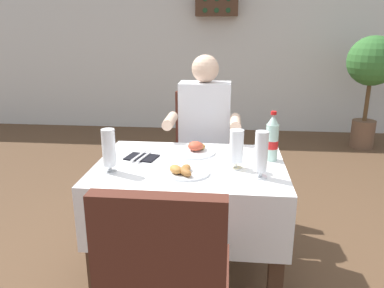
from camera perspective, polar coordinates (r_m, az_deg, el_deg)
name	(u,v)px	position (r m, az deg, el deg)	size (l,w,h in m)	color
back_wall	(225,28)	(5.47, 5.05, 17.01)	(11.00, 0.12, 2.86)	silver
main_dining_table	(190,194)	(2.12, -0.27, -7.57)	(1.02, 0.76, 0.73)	white
chair_far_diner_seat	(201,150)	(2.83, 1.36, -0.93)	(0.44, 0.50, 0.97)	#4C2319
chair_near_camera_side	(168,282)	(1.46, -3.65, -20.03)	(0.44, 0.50, 0.97)	#4C2319
seated_diner_far	(204,134)	(2.68, 1.84, 1.52)	(0.50, 0.46, 1.26)	#282D42
plate_near_camera	(184,171)	(1.90, -1.15, -4.13)	(0.24, 0.24, 0.05)	white
plate_far_diner	(195,149)	(2.22, 0.41, -0.82)	(0.26, 0.26, 0.07)	white
beer_glass_left	(109,150)	(1.94, -12.43, -0.82)	(0.07, 0.07, 0.23)	white
beer_glass_middle	(261,154)	(1.85, 10.39, -1.44)	(0.07, 0.07, 0.23)	white
beer_glass_right	(236,148)	(1.96, 6.72, -0.66)	(0.07, 0.07, 0.21)	white
cola_bottle_primary	(272,139)	(2.11, 11.99, 0.74)	(0.07, 0.07, 0.28)	silver
napkin_cutlery_set	(142,157)	(2.15, -7.61, -1.97)	(0.19, 0.20, 0.01)	black
potted_plant_corner	(371,70)	(5.03, 25.45, 10.05)	(0.58, 0.58, 1.35)	brown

